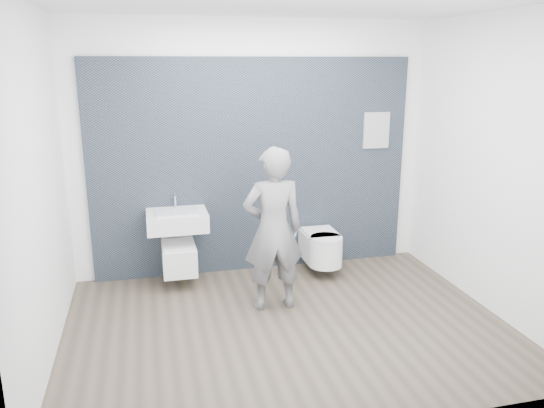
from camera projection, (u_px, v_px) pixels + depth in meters
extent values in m
plane|color=brown|center=(287.00, 325.00, 4.88)|extent=(4.00, 4.00, 0.00)
plane|color=white|center=(253.00, 149.00, 5.92)|extent=(4.00, 0.00, 4.00)
plane|color=white|center=(356.00, 229.00, 3.11)|extent=(4.00, 0.00, 4.00)
plane|color=white|center=(37.00, 190.00, 4.06)|extent=(0.00, 3.00, 3.00)
plane|color=white|center=(494.00, 166.00, 4.97)|extent=(0.00, 3.00, 3.00)
plane|color=white|center=(290.00, 2.00, 4.15)|extent=(4.00, 4.00, 0.00)
cube|color=black|center=(255.00, 267.00, 6.26)|extent=(3.60, 0.06, 2.40)
cube|color=white|center=(177.00, 221.00, 5.62)|extent=(0.63, 0.48, 0.19)
cube|color=silver|center=(177.00, 213.00, 5.58)|extent=(0.44, 0.32, 0.03)
cylinder|color=silver|center=(175.00, 201.00, 5.74)|extent=(0.02, 0.02, 0.16)
cylinder|color=silver|center=(175.00, 195.00, 5.67)|extent=(0.02, 0.11, 0.02)
cylinder|color=silver|center=(176.00, 229.00, 5.86)|extent=(0.04, 0.04, 0.13)
cube|color=white|center=(179.00, 258.00, 5.71)|extent=(0.35, 0.51, 0.30)
cylinder|color=silver|center=(179.00, 247.00, 5.64)|extent=(0.25, 0.25, 0.03)
cube|color=white|center=(179.00, 245.00, 5.63)|extent=(0.34, 0.41, 0.02)
cube|color=white|center=(177.00, 226.00, 5.72)|extent=(0.34, 0.23, 0.32)
cube|color=silver|center=(178.00, 260.00, 5.95)|extent=(0.09, 0.06, 0.08)
cube|color=white|center=(319.00, 246.00, 6.11)|extent=(0.38, 0.44, 0.31)
cylinder|color=white|center=(325.00, 252.00, 5.90)|extent=(0.38, 0.38, 0.31)
cube|color=white|center=(320.00, 232.00, 6.04)|extent=(0.36, 0.42, 0.03)
cylinder|color=white|center=(327.00, 238.00, 5.84)|extent=(0.36, 0.36, 0.03)
cube|color=silver|center=(314.00, 250.00, 6.32)|extent=(0.10, 0.06, 0.08)
cube|color=silver|center=(370.00, 258.00, 6.55)|extent=(0.31, 0.03, 0.41)
imported|color=slate|center=(273.00, 230.00, 5.04)|extent=(0.59, 0.39, 1.60)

